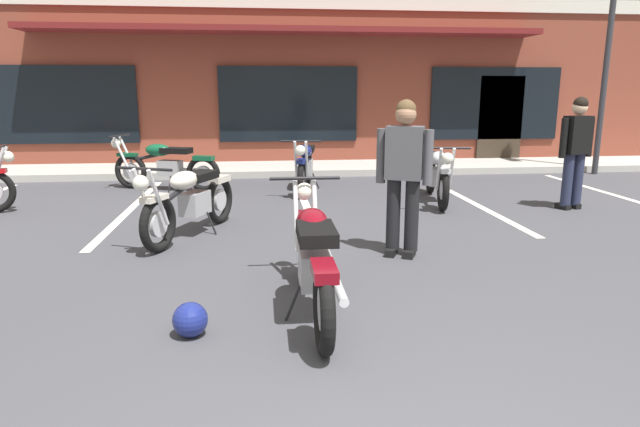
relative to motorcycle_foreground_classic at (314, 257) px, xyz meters
name	(u,v)px	position (x,y,z in m)	size (l,w,h in m)	color
ground_plane	(335,272)	(0.31, 0.97, -0.46)	(80.00, 80.00, 0.00)	#3D3D42
sidewalk_kerb	(291,168)	(0.31, 7.93, -0.39)	(22.00, 1.80, 0.14)	#A8A59E
brick_storefront_building	(282,85)	(0.31, 11.91, 1.46)	(18.63, 7.28, 3.84)	brown
painted_stall_lines	(305,204)	(0.31, 4.33, -0.46)	(10.83, 4.80, 0.01)	silver
motorcycle_foreground_classic	(314,257)	(0.00, 0.00, 0.00)	(0.66, 2.11, 0.98)	black
motorcycle_red_sportbike	(437,174)	(2.42, 4.25, 0.00)	(0.76, 2.10, 0.98)	black
motorcycle_silver_naked	(190,200)	(-1.26, 2.50, 0.00)	(1.14, 1.98, 0.98)	black
motorcycle_blue_standard	(165,165)	(-2.09, 5.87, 0.00)	(2.02, 1.03, 0.98)	black
motorcycle_green_cafe_racer	(305,165)	(0.41, 5.56, 0.00)	(0.75, 2.10, 0.98)	black
person_by_back_row	(576,146)	(4.27, 3.50, 0.49)	(0.61, 0.35, 1.68)	black
person_near_building	(404,169)	(1.11, 1.45, 0.49)	(0.59, 0.39, 1.68)	black
helmet_on_pavement	(190,320)	(-0.95, -0.37, -0.33)	(0.26, 0.26, 0.26)	navy
parking_lot_lamp_post	(615,12)	(6.79, 6.72, 2.84)	(0.24, 0.76, 5.13)	#2D2D33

